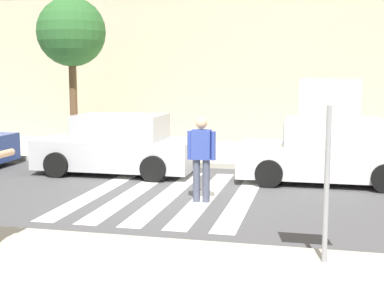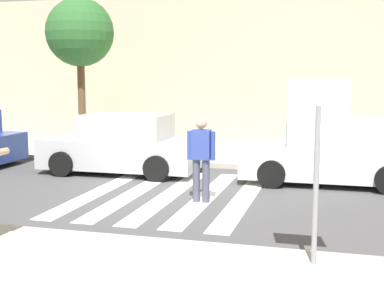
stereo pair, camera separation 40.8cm
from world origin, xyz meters
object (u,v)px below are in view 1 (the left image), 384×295
(parked_car_white, at_px, (328,153))
(street_tree_west, at_px, (71,33))
(stop_sign, at_px, (329,130))
(pedestrian_crossing, at_px, (201,155))
(parked_car_silver, at_px, (118,146))

(parked_car_white, relative_size, street_tree_west, 0.85)
(stop_sign, relative_size, pedestrian_crossing, 1.38)
(parked_car_silver, relative_size, parked_car_white, 1.00)
(stop_sign, xyz_separation_m, parked_car_white, (0.15, 6.00, -1.15))
(street_tree_west, bearing_deg, parked_car_silver, -46.73)
(stop_sign, distance_m, street_tree_west, 11.65)
(parked_car_white, xyz_separation_m, street_tree_west, (-7.76, 2.60, 3.11))
(stop_sign, height_order, pedestrian_crossing, stop_sign)
(street_tree_west, bearing_deg, pedestrian_crossing, -44.79)
(pedestrian_crossing, distance_m, parked_car_white, 3.62)
(pedestrian_crossing, relative_size, parked_car_silver, 0.42)
(stop_sign, height_order, parked_car_white, stop_sign)
(pedestrian_crossing, height_order, parked_car_silver, pedestrian_crossing)
(street_tree_west, bearing_deg, parked_car_white, -18.55)
(parked_car_white, height_order, street_tree_west, street_tree_west)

